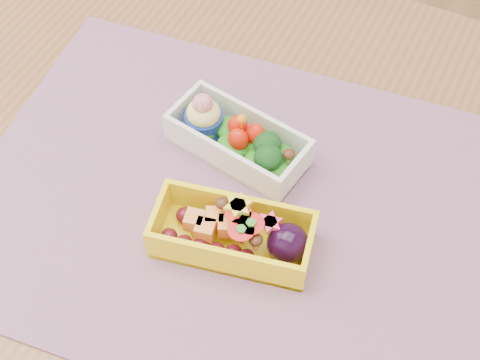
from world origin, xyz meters
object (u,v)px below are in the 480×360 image
at_px(placemat, 231,203).
at_px(table, 214,255).
at_px(bento_white, 237,140).
at_px(bento_yellow, 236,234).

bearing_deg(placemat, table, -144.43).
bearing_deg(bento_white, placemat, -59.93).
height_order(table, placemat, placemat).
xyz_separation_m(table, bento_yellow, (0.04, -0.03, 0.12)).
xyz_separation_m(placemat, bento_yellow, (0.03, -0.04, 0.02)).
bearing_deg(placemat, bento_white, 111.08).
bearing_deg(placemat, bento_yellow, -57.85).
bearing_deg(bento_yellow, bento_white, 103.95).
distance_m(table, placemat, 0.10).
bearing_deg(bento_yellow, placemat, 110.14).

